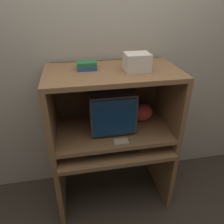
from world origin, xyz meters
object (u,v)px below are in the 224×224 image
object	(u,v)px
snack_bag	(142,112)
storage_box	(137,62)
keyboard	(111,148)
mouse	(143,143)
crt_monitor	(110,106)
book_stack	(87,65)

from	to	relation	value
snack_bag	storage_box	size ratio (longest dim) A/B	1.10
keyboard	mouse	distance (m)	0.29
crt_monitor	mouse	world-z (taller)	crt_monitor
crt_monitor	book_stack	bearing A→B (deg)	-179.95
mouse	storage_box	xyz separation A→B (m)	(-0.07, 0.08, 0.70)
keyboard	storage_box	size ratio (longest dim) A/B	2.50
mouse	storage_box	bearing A→B (deg)	132.39
crt_monitor	book_stack	size ratio (longest dim) A/B	2.84
storage_box	book_stack	bearing A→B (deg)	165.36
mouse	storage_box	world-z (taller)	storage_box
crt_monitor	snack_bag	world-z (taller)	crt_monitor
mouse	snack_bag	distance (m)	0.29
book_stack	storage_box	xyz separation A→B (m)	(0.37, -0.10, 0.03)
mouse	snack_bag	bearing A→B (deg)	79.00
storage_box	mouse	bearing A→B (deg)	-47.61
keyboard	book_stack	distance (m)	0.71
mouse	snack_bag	size ratio (longest dim) A/B	0.31
crt_monitor	mouse	xyz separation A→B (m)	(0.26, -0.17, -0.30)
mouse	storage_box	distance (m)	0.71
mouse	crt_monitor	bearing A→B (deg)	146.11
crt_monitor	storage_box	world-z (taller)	storage_box
keyboard	snack_bag	xyz separation A→B (m)	(0.33, 0.21, 0.20)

